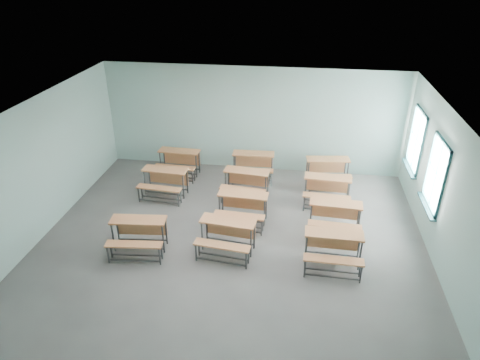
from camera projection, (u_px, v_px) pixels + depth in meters
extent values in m
cube|color=slate|center=(232.00, 241.00, 10.12)|extent=(9.00, 8.00, 0.02)
cube|color=silver|center=(230.00, 110.00, 8.62)|extent=(9.00, 8.00, 0.02)
cube|color=#9AC1B8|center=(253.00, 120.00, 12.88)|extent=(9.00, 0.02, 3.20)
cube|color=#9AC1B8|center=(183.00, 316.00, 5.86)|extent=(9.00, 0.02, 3.20)
cube|color=#9AC1B8|center=(40.00, 168.00, 9.95)|extent=(0.02, 8.00, 3.20)
cube|color=#9AC1B8|center=(447.00, 196.00, 8.79)|extent=(0.02, 8.00, 3.20)
cube|color=#183F45|center=(411.00, 166.00, 11.56)|extent=(0.06, 1.20, 0.06)
cube|color=#183F45|center=(422.00, 112.00, 10.84)|extent=(0.06, 1.20, 0.06)
cube|color=#183F45|center=(421.00, 148.00, 10.70)|extent=(0.06, 0.06, 1.60)
cube|color=#183F45|center=(412.00, 132.00, 11.70)|extent=(0.06, 0.06, 1.60)
cube|color=#183F45|center=(416.00, 140.00, 11.20)|extent=(0.04, 0.04, 1.48)
cube|color=#183F45|center=(416.00, 140.00, 11.20)|extent=(0.04, 1.08, 0.04)
cube|color=#183F45|center=(409.00, 168.00, 11.59)|extent=(0.14, 1.28, 0.04)
cube|color=white|center=(417.00, 140.00, 11.20)|extent=(0.01, 1.08, 1.48)
cube|color=#183F45|center=(429.00, 204.00, 9.81)|extent=(0.06, 1.20, 0.06)
cube|color=#183F45|center=(444.00, 142.00, 9.09)|extent=(0.06, 1.20, 0.06)
cube|color=#183F45|center=(443.00, 186.00, 8.95)|extent=(0.06, 0.06, 1.60)
cube|color=#183F45|center=(430.00, 163.00, 9.95)|extent=(0.06, 0.06, 1.60)
cube|color=#183F45|center=(436.00, 174.00, 9.45)|extent=(0.04, 0.04, 1.48)
cube|color=#183F45|center=(436.00, 174.00, 9.45)|extent=(0.04, 1.08, 0.04)
cube|color=#183F45|center=(426.00, 206.00, 9.84)|extent=(0.14, 1.28, 0.04)
cube|color=white|center=(437.00, 174.00, 9.45)|extent=(0.01, 1.08, 1.48)
cube|color=#BC7244|center=(138.00, 220.00, 9.53)|extent=(1.27, 0.53, 0.04)
cube|color=#BC7244|center=(142.00, 227.00, 9.85)|extent=(1.17, 0.14, 0.43)
cylinder|color=#3F4245|center=(113.00, 238.00, 9.59)|extent=(0.04, 0.04, 0.73)
cylinder|color=#3F4245|center=(163.00, 239.00, 9.54)|extent=(0.04, 0.04, 0.73)
cylinder|color=#3F4245|center=(118.00, 229.00, 9.88)|extent=(0.04, 0.04, 0.73)
cylinder|color=#3F4245|center=(166.00, 231.00, 9.83)|extent=(0.04, 0.04, 0.73)
cube|color=#3F4245|center=(139.00, 248.00, 9.69)|extent=(1.13, 0.14, 0.03)
cube|color=#3F4245|center=(143.00, 239.00, 9.98)|extent=(1.13, 0.14, 0.03)
cube|color=#BC7244|center=(134.00, 244.00, 9.24)|extent=(1.26, 0.38, 0.04)
cylinder|color=#3F4245|center=(108.00, 255.00, 9.28)|extent=(0.04, 0.04, 0.43)
cylinder|color=#3F4245|center=(160.00, 257.00, 9.23)|extent=(0.04, 0.04, 0.43)
cylinder|color=#3F4245|center=(111.00, 250.00, 9.46)|extent=(0.04, 0.04, 0.43)
cylinder|color=#3F4245|center=(162.00, 251.00, 9.41)|extent=(0.04, 0.04, 0.43)
cube|color=#3F4245|center=(135.00, 261.00, 9.32)|extent=(1.13, 0.14, 0.03)
cube|color=#3F4245|center=(137.00, 255.00, 9.49)|extent=(1.13, 0.14, 0.03)
cube|color=#BC7244|center=(228.00, 221.00, 9.49)|extent=(1.27, 0.54, 0.04)
cube|color=#BC7244|center=(230.00, 228.00, 9.80)|extent=(1.17, 0.15, 0.43)
cylinder|color=#3F4245|center=(202.00, 236.00, 9.65)|extent=(0.04, 0.04, 0.73)
cylinder|color=#3F4245|center=(251.00, 244.00, 9.40)|extent=(0.04, 0.04, 0.73)
cylinder|color=#3F4245|center=(207.00, 228.00, 9.93)|extent=(0.04, 0.04, 0.73)
cylinder|color=#3F4245|center=(254.00, 235.00, 9.68)|extent=(0.04, 0.04, 0.73)
cube|color=#3F4245|center=(226.00, 249.00, 9.65)|extent=(1.13, 0.15, 0.03)
cube|color=#3F4245|center=(230.00, 241.00, 9.93)|extent=(1.13, 0.15, 0.03)
cube|color=#BC7244|center=(222.00, 245.00, 9.21)|extent=(1.26, 0.39, 0.04)
cylinder|color=#3F4245|center=(196.00, 253.00, 9.36)|extent=(0.04, 0.04, 0.43)
cylinder|color=#3F4245|center=(246.00, 261.00, 9.10)|extent=(0.04, 0.04, 0.43)
cylinder|color=#3F4245|center=(199.00, 247.00, 9.52)|extent=(0.04, 0.04, 0.43)
cylinder|color=#3F4245|center=(248.00, 255.00, 9.27)|extent=(0.04, 0.04, 0.43)
cube|color=#3F4245|center=(221.00, 262.00, 9.29)|extent=(1.13, 0.15, 0.03)
cube|color=#3F4245|center=(223.00, 256.00, 9.46)|extent=(1.13, 0.15, 0.03)
cube|color=#BC7244|center=(334.00, 234.00, 9.06)|extent=(1.24, 0.43, 0.04)
cube|color=#BC7244|center=(333.00, 241.00, 9.37)|extent=(1.18, 0.04, 0.43)
cylinder|color=#3F4245|center=(306.00, 251.00, 9.17)|extent=(0.04, 0.04, 0.73)
cylinder|color=#3F4245|center=(360.00, 256.00, 9.01)|extent=(0.04, 0.04, 0.73)
cylinder|color=#3F4245|center=(306.00, 242.00, 9.46)|extent=(0.04, 0.04, 0.73)
cylinder|color=#3F4245|center=(359.00, 247.00, 9.30)|extent=(0.04, 0.04, 0.73)
cube|color=#3F4245|center=(332.00, 263.00, 9.21)|extent=(1.13, 0.05, 0.03)
cube|color=#3F4245|center=(331.00, 254.00, 9.50)|extent=(1.13, 0.05, 0.03)
cube|color=#BC7244|center=(334.00, 260.00, 8.77)|extent=(1.24, 0.28, 0.04)
cylinder|color=#3F4245|center=(305.00, 269.00, 8.87)|extent=(0.04, 0.04, 0.43)
cylinder|color=#3F4245|center=(361.00, 275.00, 8.71)|extent=(0.04, 0.04, 0.43)
cylinder|color=#3F4245|center=(305.00, 263.00, 9.04)|extent=(0.04, 0.04, 0.43)
cylinder|color=#3F4245|center=(360.00, 269.00, 8.88)|extent=(0.04, 0.04, 0.43)
cube|color=#3F4245|center=(332.00, 277.00, 8.85)|extent=(1.13, 0.05, 0.03)
cube|color=#3F4245|center=(332.00, 271.00, 9.02)|extent=(1.13, 0.05, 0.03)
cube|color=#BC7244|center=(243.00, 194.00, 10.56)|extent=(1.26, 0.48, 0.04)
cube|color=#BC7244|center=(244.00, 201.00, 10.87)|extent=(1.17, 0.08, 0.43)
cylinder|color=#3F4245|center=(220.00, 209.00, 10.70)|extent=(0.04, 0.04, 0.73)
cylinder|color=#3F4245|center=(264.00, 213.00, 10.50)|extent=(0.04, 0.04, 0.73)
cylinder|color=#3F4245|center=(223.00, 202.00, 10.98)|extent=(0.04, 0.04, 0.73)
cylinder|color=#3F4245|center=(266.00, 207.00, 10.78)|extent=(0.04, 0.04, 0.73)
cube|color=#3F4245|center=(242.00, 220.00, 10.72)|extent=(1.13, 0.09, 0.03)
cube|color=#3F4245|center=(244.00, 213.00, 11.00)|extent=(1.13, 0.09, 0.03)
cube|color=#BC7244|center=(239.00, 215.00, 10.27)|extent=(1.25, 0.32, 0.04)
cylinder|color=#3F4245|center=(215.00, 223.00, 10.39)|extent=(0.04, 0.04, 0.43)
cylinder|color=#3F4245|center=(262.00, 228.00, 10.20)|extent=(0.04, 0.04, 0.43)
cylinder|color=#3F4245|center=(217.00, 219.00, 10.56)|extent=(0.04, 0.04, 0.43)
cylinder|color=#3F4245|center=(263.00, 224.00, 10.37)|extent=(0.04, 0.04, 0.43)
cube|color=#3F4245|center=(238.00, 230.00, 10.36)|extent=(1.13, 0.09, 0.03)
cube|color=#3F4245|center=(240.00, 226.00, 10.53)|extent=(1.13, 0.09, 0.03)
cube|color=#BC7244|center=(336.00, 203.00, 10.17)|extent=(1.26, 0.48, 0.04)
cube|color=#BC7244|center=(335.00, 210.00, 10.48)|extent=(1.17, 0.09, 0.43)
cylinder|color=#3F4245|center=(311.00, 218.00, 10.31)|extent=(0.04, 0.04, 0.73)
cylinder|color=#3F4245|center=(359.00, 223.00, 10.11)|extent=(0.04, 0.04, 0.73)
cylinder|color=#3F4245|center=(311.00, 211.00, 10.60)|extent=(0.04, 0.04, 0.73)
cylinder|color=#3F4245|center=(358.00, 216.00, 10.39)|extent=(0.04, 0.04, 0.73)
cube|color=#3F4245|center=(333.00, 230.00, 10.33)|extent=(1.13, 0.10, 0.03)
cube|color=#3F4245|center=(333.00, 222.00, 10.62)|extent=(1.13, 0.10, 0.03)
cube|color=#BC7244|center=(335.00, 225.00, 9.89)|extent=(1.25, 0.33, 0.04)
cylinder|color=#3F4245|center=(309.00, 233.00, 10.01)|extent=(0.04, 0.04, 0.43)
cylinder|color=#3F4245|center=(359.00, 239.00, 9.81)|extent=(0.04, 0.04, 0.43)
cylinder|color=#3F4245|center=(309.00, 229.00, 10.18)|extent=(0.04, 0.04, 0.43)
cylinder|color=#3F4245|center=(358.00, 234.00, 9.98)|extent=(0.04, 0.04, 0.43)
cube|color=#3F4245|center=(333.00, 241.00, 9.97)|extent=(1.13, 0.10, 0.03)
cube|color=#3F4245|center=(333.00, 236.00, 10.14)|extent=(1.13, 0.10, 0.03)
cube|color=#BC7244|center=(165.00, 170.00, 11.76)|extent=(1.27, 0.51, 0.04)
cube|color=#BC7244|center=(168.00, 177.00, 12.07)|extent=(1.17, 0.11, 0.43)
cylinder|color=#3F4245|center=(145.00, 183.00, 11.91)|extent=(0.04, 0.04, 0.73)
cylinder|color=#3F4245|center=(183.00, 187.00, 11.69)|extent=(0.04, 0.04, 0.73)
cylinder|color=#3F4245|center=(150.00, 178.00, 12.20)|extent=(0.04, 0.04, 0.73)
cylinder|color=#3F4245|center=(187.00, 182.00, 11.97)|extent=(0.04, 0.04, 0.73)
cube|color=#3F4245|center=(165.00, 193.00, 11.92)|extent=(1.13, 0.12, 0.03)
cube|color=#3F4245|center=(169.00, 188.00, 12.21)|extent=(1.13, 0.12, 0.03)
cube|color=#BC7244|center=(159.00, 188.00, 11.48)|extent=(1.25, 0.35, 0.04)
cylinder|color=#3F4245|center=(139.00, 195.00, 11.61)|extent=(0.04, 0.04, 0.43)
cylinder|color=#3F4245|center=(178.00, 200.00, 11.39)|extent=(0.04, 0.04, 0.43)
cylinder|color=#3F4245|center=(142.00, 192.00, 11.78)|extent=(0.04, 0.04, 0.43)
cylinder|color=#3F4245|center=(181.00, 196.00, 11.56)|extent=(0.04, 0.04, 0.43)
cube|color=#3F4245|center=(159.00, 202.00, 11.56)|extent=(1.13, 0.12, 0.03)
cube|color=#3F4245|center=(162.00, 198.00, 11.73)|extent=(1.13, 0.12, 0.03)
cube|color=#BC7244|center=(247.00, 171.00, 11.69)|extent=(1.27, 0.54, 0.04)
cube|color=#BC7244|center=(248.00, 178.00, 12.00)|extent=(1.17, 0.15, 0.43)
cylinder|color=#3F4245|center=(226.00, 184.00, 11.86)|extent=(0.04, 0.04, 0.73)
cylinder|color=#3F4245|center=(266.00, 189.00, 11.61)|extent=(0.04, 0.04, 0.73)
cylinder|color=#3F4245|center=(229.00, 179.00, 12.14)|extent=(0.04, 0.04, 0.73)
cylinder|color=#3F4245|center=(268.00, 183.00, 11.89)|extent=(0.04, 0.04, 0.73)
cube|color=#3F4245|center=(245.00, 195.00, 11.86)|extent=(1.13, 0.15, 0.03)
cube|color=#3F4245|center=(248.00, 189.00, 12.14)|extent=(1.13, 0.15, 0.03)
cube|color=#BC7244|center=(242.00, 189.00, 11.41)|extent=(1.26, 0.39, 0.04)
cylinder|color=#3F4245|center=(221.00, 196.00, 11.56)|extent=(0.04, 0.04, 0.43)
cylinder|color=#3F4245|center=(262.00, 201.00, 11.31)|extent=(0.04, 0.04, 0.43)
cylinder|color=#3F4245|center=(223.00, 193.00, 11.73)|extent=(0.04, 0.04, 0.43)
cylinder|color=#3F4245|center=(264.00, 198.00, 11.48)|extent=(0.04, 0.04, 0.43)
cube|color=#3F4245|center=(241.00, 203.00, 11.50)|extent=(1.13, 0.15, 0.03)
cube|color=#3F4245|center=(243.00, 199.00, 11.67)|extent=(1.13, 0.15, 0.03)
cube|color=#BC7244|center=(328.00, 177.00, 11.36)|extent=(1.26, 0.47, 0.04)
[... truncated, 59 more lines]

